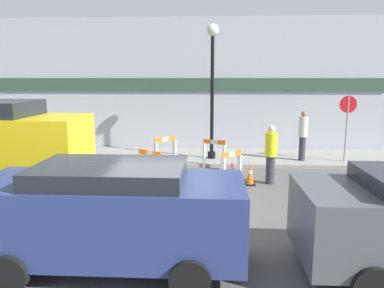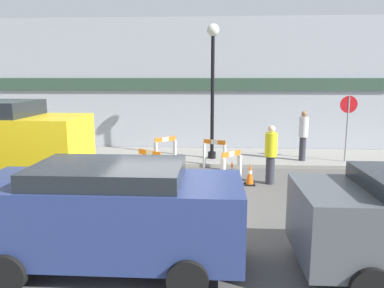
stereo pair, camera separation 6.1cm
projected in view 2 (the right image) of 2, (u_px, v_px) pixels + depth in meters
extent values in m
plane|color=#565451|center=(165.00, 214.00, 8.60)|extent=(60.00, 60.00, 0.00)
cube|color=gray|center=(185.00, 156.00, 14.50)|extent=(18.00, 3.03, 0.12)
cube|color=#A3A8B2|center=(188.00, 85.00, 15.59)|extent=(18.00, 0.12, 5.50)
cube|color=#2D4738|center=(188.00, 84.00, 15.47)|extent=(16.20, 0.10, 0.50)
cylinder|color=black|center=(212.00, 155.00, 13.88)|extent=(0.29, 0.29, 0.24)
cylinder|color=black|center=(212.00, 98.00, 13.51)|extent=(0.13, 0.13, 4.42)
sphere|color=silver|center=(213.00, 30.00, 13.08)|extent=(0.44, 0.44, 0.44)
cylinder|color=gray|center=(347.00, 129.00, 13.17)|extent=(0.06, 0.06, 2.30)
cylinder|color=red|center=(349.00, 104.00, 13.01)|extent=(0.60, 0.03, 0.60)
cube|color=white|center=(223.00, 174.00, 10.26)|extent=(0.13, 0.14, 0.92)
cube|color=white|center=(239.00, 171.00, 10.67)|extent=(0.13, 0.14, 0.92)
cube|color=orange|center=(231.00, 154.00, 10.37)|extent=(0.54, 0.51, 0.15)
cube|color=white|center=(231.00, 154.00, 10.37)|extent=(0.18, 0.17, 0.14)
cube|color=white|center=(224.00, 158.00, 12.57)|extent=(0.11, 0.14, 0.86)
cube|color=white|center=(204.00, 155.00, 12.89)|extent=(0.11, 0.14, 0.86)
cube|color=orange|center=(214.00, 142.00, 12.64)|extent=(0.75, 0.34, 0.15)
cube|color=white|center=(214.00, 142.00, 12.64)|extent=(0.23, 0.12, 0.14)
cube|color=white|center=(175.00, 154.00, 12.91)|extent=(0.13, 0.14, 0.95)
cube|color=white|center=(156.00, 157.00, 12.48)|extent=(0.13, 0.14, 0.95)
cube|color=orange|center=(165.00, 139.00, 12.60)|extent=(0.65, 0.52, 0.15)
cube|color=white|center=(165.00, 139.00, 12.60)|extent=(0.21, 0.18, 0.13)
cube|color=white|center=(140.00, 170.00, 10.74)|extent=(0.12, 0.14, 0.94)
cube|color=white|center=(160.00, 174.00, 10.26)|extent=(0.12, 0.14, 0.94)
cube|color=orange|center=(150.00, 153.00, 10.40)|extent=(0.71, 0.50, 0.15)
cube|color=white|center=(150.00, 153.00, 10.40)|extent=(0.23, 0.17, 0.13)
cube|color=black|center=(250.00, 184.00, 10.89)|extent=(0.30, 0.30, 0.04)
cone|color=orange|center=(250.00, 173.00, 10.83)|extent=(0.22, 0.22, 0.62)
cylinder|color=white|center=(250.00, 172.00, 10.83)|extent=(0.13, 0.13, 0.09)
cube|color=black|center=(221.00, 194.00, 9.99)|extent=(0.30, 0.30, 0.04)
cone|color=orange|center=(221.00, 182.00, 9.93)|extent=(0.23, 0.23, 0.61)
cylinder|color=white|center=(221.00, 181.00, 9.93)|extent=(0.13, 0.13, 0.09)
cube|color=black|center=(232.00, 177.00, 11.71)|extent=(0.30, 0.30, 0.04)
cone|color=orange|center=(232.00, 169.00, 11.67)|extent=(0.23, 0.22, 0.48)
cylinder|color=white|center=(232.00, 168.00, 11.66)|extent=(0.13, 0.13, 0.07)
cube|color=black|center=(151.00, 177.00, 11.62)|extent=(0.30, 0.30, 0.04)
cone|color=orange|center=(150.00, 167.00, 11.56)|extent=(0.23, 0.22, 0.63)
cylinder|color=white|center=(150.00, 166.00, 11.55)|extent=(0.13, 0.13, 0.09)
cube|color=black|center=(186.00, 194.00, 9.98)|extent=(0.30, 0.30, 0.04)
cone|color=orange|center=(186.00, 186.00, 9.94)|extent=(0.22, 0.23, 0.41)
cylinder|color=white|center=(186.00, 185.00, 9.94)|extent=(0.13, 0.13, 0.06)
cylinder|color=#33333D|center=(270.00, 170.00, 10.95)|extent=(0.30, 0.30, 0.82)
cylinder|color=yellow|center=(271.00, 145.00, 10.82)|extent=(0.41, 0.41, 0.69)
sphere|color=beige|center=(272.00, 129.00, 10.74)|extent=(0.25, 0.25, 0.22)
cylinder|color=#33333D|center=(302.00, 149.00, 13.43)|extent=(0.28, 0.28, 0.86)
cylinder|color=silver|center=(304.00, 127.00, 13.29)|extent=(0.39, 0.39, 0.72)
sphere|color=#8E6647|center=(304.00, 114.00, 13.21)|extent=(0.25, 0.25, 0.21)
cube|color=navy|center=(110.00, 216.00, 6.04)|extent=(4.24, 1.65, 1.18)
cube|color=#1E2328|center=(109.00, 181.00, 5.93)|extent=(2.33, 1.52, 0.53)
cylinder|color=black|center=(194.00, 232.00, 6.87)|extent=(0.60, 0.18, 0.60)
cylinder|color=black|center=(188.00, 279.00, 5.25)|extent=(0.60, 0.18, 0.60)
cylinder|color=black|center=(55.00, 228.00, 7.03)|extent=(0.60, 0.18, 0.60)
cylinder|color=black|center=(7.00, 274.00, 5.41)|extent=(0.60, 0.18, 0.60)
cylinder|color=black|center=(331.00, 234.00, 6.78)|extent=(0.60, 0.18, 0.60)
cylinder|color=black|center=(371.00, 287.00, 5.05)|extent=(0.60, 0.18, 0.60)
cylinder|color=black|center=(60.00, 178.00, 10.54)|extent=(0.60, 0.18, 0.60)
cylinder|color=black|center=(26.00, 199.00, 8.67)|extent=(0.60, 0.18, 0.60)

